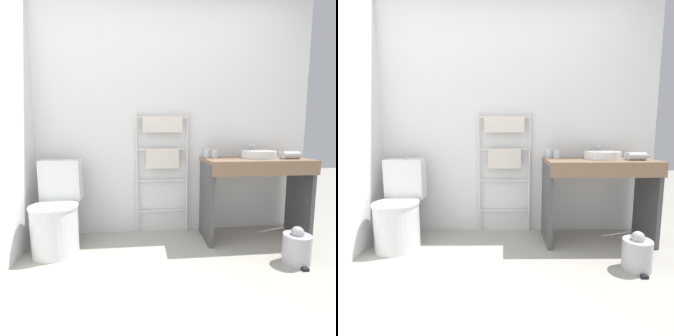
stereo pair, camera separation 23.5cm
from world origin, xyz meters
TOP-DOWN VIEW (x-y plane):
  - ground_plane at (0.00, 0.00)m, footprint 12.00×12.00m
  - wall_back at (0.00, 1.54)m, footprint 3.02×0.12m
  - toilet at (-1.10, 1.10)m, footprint 0.42×0.55m
  - towel_radiator at (-0.10, 1.43)m, footprint 0.56×0.06m
  - vanity_counter at (0.81, 1.17)m, footprint 1.03×0.52m
  - sink_basin at (0.85, 1.22)m, footprint 0.34×0.34m
  - faucet at (0.85, 1.40)m, footprint 0.02×0.10m
  - cup_near_wall at (0.36, 1.36)m, footprint 0.07×0.07m
  - cup_near_edge at (0.43, 1.33)m, footprint 0.07×0.07m
  - hair_dryer at (1.14, 1.12)m, footprint 0.22×0.16m
  - trash_bin at (0.94, 0.62)m, footprint 0.22×0.26m

SIDE VIEW (x-z plane):
  - ground_plane at x=0.00m, z-range 0.00..0.00m
  - trash_bin at x=0.94m, z-range -0.02..0.29m
  - toilet at x=-1.10m, z-range -0.09..0.74m
  - vanity_counter at x=0.81m, z-range 0.16..0.98m
  - hair_dryer at x=1.14m, z-range 0.82..0.89m
  - sink_basin at x=0.85m, z-range 0.82..0.90m
  - cup_near_edge at x=0.43m, z-range 0.82..0.90m
  - cup_near_wall at x=0.36m, z-range 0.82..0.91m
  - towel_radiator at x=-0.10m, z-range 0.24..1.53m
  - faucet at x=0.85m, z-range 0.84..0.97m
  - wall_back at x=0.00m, z-range 0.00..2.69m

